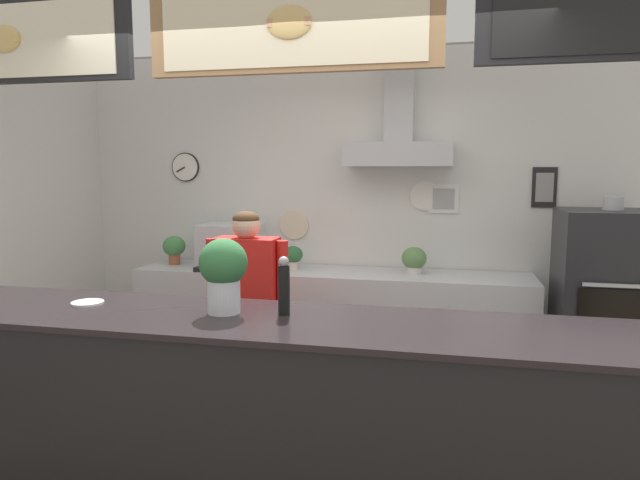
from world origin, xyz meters
TOP-DOWN VIEW (x-y plane):
  - back_wall_assembly at (0.02, 2.13)m, footprint 5.33×2.44m
  - service_counter at (0.00, -0.31)m, footprint 4.17×0.75m
  - back_prep_counter at (-0.20, 1.88)m, footprint 3.42×0.63m
  - pizza_oven at (1.96, 1.62)m, footprint 0.72×0.67m
  - shop_worker at (-0.56, 0.79)m, footprint 0.59×0.22m
  - espresso_machine at (-1.10, 1.86)m, footprint 0.52×0.49m
  - potted_sage at (0.52, 1.91)m, footprint 0.21×0.21m
  - potted_rosemary at (-1.68, 1.92)m, footprint 0.21×0.21m
  - potted_thyme at (-0.53, 1.90)m, footprint 0.17×0.17m
  - basil_vase at (-0.30, -0.26)m, footprint 0.24×0.24m
  - condiment_plate at (-1.09, -0.24)m, footprint 0.17×0.17m
  - pepper_grinder at (0.01, -0.22)m, footprint 0.06×0.06m

SIDE VIEW (x-z plane):
  - back_prep_counter at x=-0.20m, z-range -0.01..0.89m
  - service_counter at x=0.00m, z-range 0.00..1.06m
  - pizza_oven at x=1.96m, z-range -0.05..1.54m
  - shop_worker at x=-0.56m, z-range 0.05..1.55m
  - potted_thyme at x=-0.53m, z-range 0.91..1.12m
  - potted_sage at x=0.52m, z-range 0.91..1.13m
  - potted_rosemary at x=-1.68m, z-range 0.92..1.19m
  - condiment_plate at x=-1.09m, z-range 1.06..1.07m
  - espresso_machine at x=-1.10m, z-range 0.89..1.28m
  - pepper_grinder at x=0.01m, z-range 1.06..1.35m
  - basil_vase at x=-0.30m, z-range 1.07..1.45m
  - back_wall_assembly at x=0.02m, z-range 0.10..2.94m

